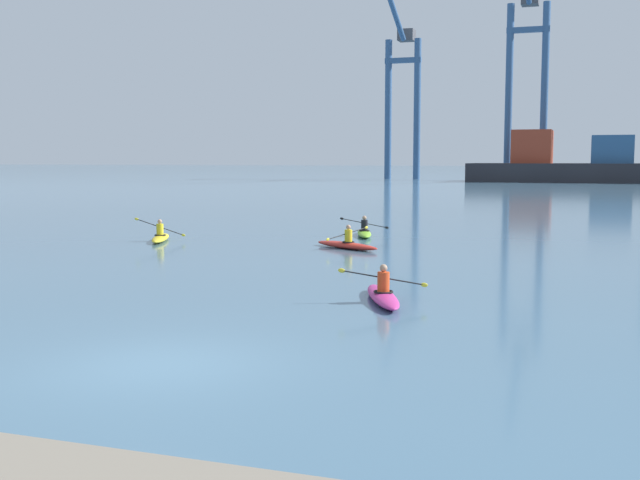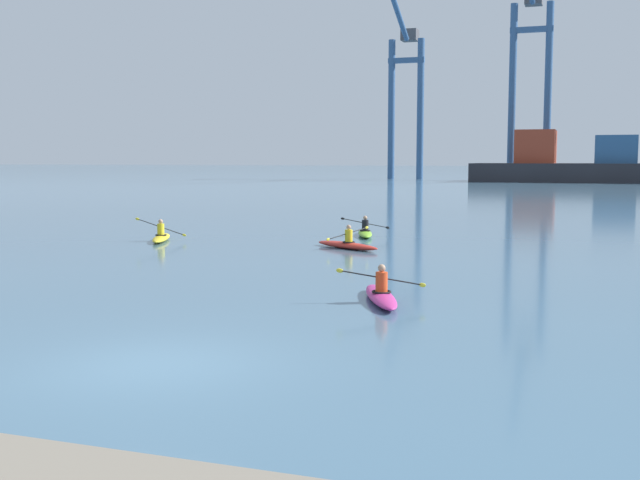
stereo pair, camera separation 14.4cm
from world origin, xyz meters
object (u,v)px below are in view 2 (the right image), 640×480
at_px(container_barge, 616,164).
at_px(kayak_red, 347,244).
at_px(kayak_yellow, 161,237).
at_px(gantry_crane_west, 406,85).
at_px(kayak_magenta, 381,295).
at_px(gantry_crane_west_mid, 530,61).
at_px(kayak_lime, 365,233).

bearing_deg(container_barge, kayak_red, -97.28).
distance_m(container_barge, kayak_yellow, 99.64).
relative_size(gantry_crane_west, kayak_magenta, 9.28).
distance_m(container_barge, gantry_crane_west_mid, 22.65).
bearing_deg(gantry_crane_west_mid, gantry_crane_west, 175.74).
height_order(container_barge, kayak_red, container_barge).
bearing_deg(kayak_red, gantry_crane_west_mid, 90.57).
bearing_deg(kayak_red, container_barge, 82.72).
xyz_separation_m(gantry_crane_west, kayak_yellow, (13.78, -106.20, -16.20)).
xyz_separation_m(container_barge, kayak_red, (-12.45, -97.50, -2.58)).
relative_size(gantry_crane_west_mid, kayak_lime, 11.06).
distance_m(kayak_magenta, kayak_lime, 16.50).
xyz_separation_m(kayak_red, kayak_magenta, (4.21, -10.76, 0.00)).
bearing_deg(kayak_lime, kayak_red, -82.19).
height_order(kayak_red, kayak_lime, same).
relative_size(gantry_crane_west_mid, kayak_magenta, 11.23).
distance_m(gantry_crane_west, kayak_yellow, 108.31).
relative_size(kayak_red, kayak_lime, 0.95).
distance_m(container_barge, kayak_lime, 93.48).
bearing_deg(gantry_crane_west, kayak_red, -78.19).
bearing_deg(kayak_magenta, gantry_crane_west_mid, 92.61).
bearing_deg(gantry_crane_west, kayak_lime, -77.99).
xyz_separation_m(container_barge, kayak_lime, (-13.14, -92.51, -2.58)).
relative_size(gantry_crane_west, kayak_red, 9.63).
distance_m(container_barge, kayak_red, 98.33).
distance_m(gantry_crane_west_mid, kayak_magenta, 117.21).
bearing_deg(kayak_magenta, kayak_red, 111.35).
relative_size(gantry_crane_west, gantry_crane_west_mid, 0.83).
distance_m(container_barge, gantry_crane_west, 38.29).
height_order(gantry_crane_west, kayak_lime, gantry_crane_west).
height_order(gantry_crane_west, kayak_yellow, gantry_crane_west).
relative_size(container_barge, gantry_crane_west, 1.36).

